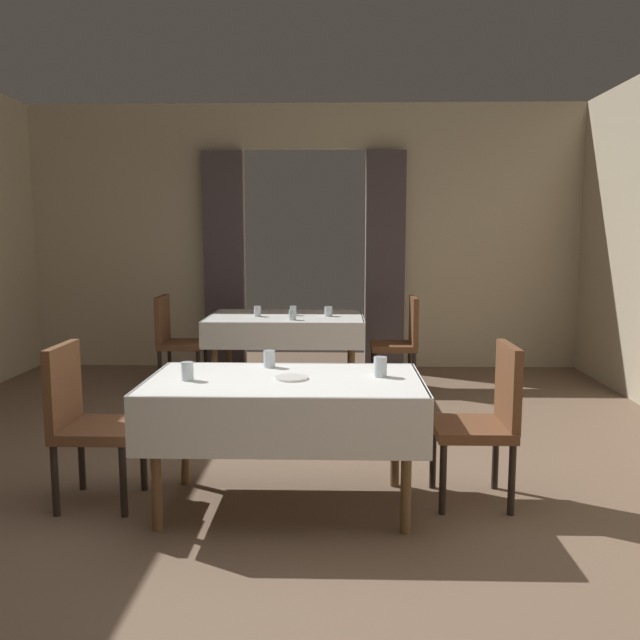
{
  "coord_description": "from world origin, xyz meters",
  "views": [
    {
      "loc": [
        0.38,
        -3.47,
        1.56
      ],
      "look_at": [
        0.27,
        0.53,
        1.03
      ],
      "focal_mm": 37.02,
      "sensor_mm": 36.0,
      "label": 1
    }
  ],
  "objects_px": {
    "chair_mid_left": "(85,416)",
    "chair_far_left": "(175,337)",
    "dining_table_mid": "(285,396)",
    "glass_mid_c": "(269,359)",
    "dining_table_far": "(286,324)",
    "plate_mid_b": "(291,378)",
    "glass_far_c": "(293,311)",
    "glass_mid_a": "(380,367)",
    "chair_far_right": "(401,338)",
    "glass_far_d": "(328,311)",
    "glass_far_a": "(257,311)",
    "glass_mid_d": "(187,371)",
    "glass_far_b": "(292,315)",
    "chair_mid_right": "(486,415)"
  },
  "relations": [
    {
      "from": "dining_table_far",
      "to": "glass_mid_d",
      "type": "xyz_separation_m",
      "value": [
        -0.32,
        -2.89,
        0.13
      ]
    },
    {
      "from": "chair_far_left",
      "to": "chair_far_right",
      "type": "distance_m",
      "value": 2.29
    },
    {
      "from": "glass_far_d",
      "to": "chair_mid_left",
      "type": "bearing_deg",
      "value": -116.39
    },
    {
      "from": "chair_mid_left",
      "to": "glass_far_b",
      "type": "height_order",
      "value": "chair_mid_left"
    },
    {
      "from": "glass_mid_a",
      "to": "glass_far_a",
      "type": "distance_m",
      "value": 2.87
    },
    {
      "from": "dining_table_far",
      "to": "glass_mid_a",
      "type": "relative_size",
      "value": 13.45
    },
    {
      "from": "dining_table_far",
      "to": "glass_mid_d",
      "type": "bearing_deg",
      "value": -96.39
    },
    {
      "from": "chair_far_left",
      "to": "plate_mid_b",
      "type": "xyz_separation_m",
      "value": [
        1.39,
        -2.95,
        0.24
      ]
    },
    {
      "from": "glass_far_c",
      "to": "chair_mid_left",
      "type": "bearing_deg",
      "value": -109.89
    },
    {
      "from": "chair_mid_right",
      "to": "glass_far_c",
      "type": "relative_size",
      "value": 9.94
    },
    {
      "from": "chair_mid_left",
      "to": "glass_far_a",
      "type": "height_order",
      "value": "chair_mid_left"
    },
    {
      "from": "chair_far_right",
      "to": "glass_mid_c",
      "type": "height_order",
      "value": "chair_far_right"
    },
    {
      "from": "glass_far_c",
      "to": "dining_table_mid",
      "type": "bearing_deg",
      "value": -87.14
    },
    {
      "from": "glass_mid_c",
      "to": "glass_mid_a",
      "type": "bearing_deg",
      "value": -20.32
    },
    {
      "from": "dining_table_mid",
      "to": "plate_mid_b",
      "type": "relative_size",
      "value": 8.27
    },
    {
      "from": "chair_far_right",
      "to": "glass_mid_a",
      "type": "xyz_separation_m",
      "value": [
        -0.4,
        -2.82,
        0.29
      ]
    },
    {
      "from": "glass_mid_a",
      "to": "glass_far_a",
      "type": "relative_size",
      "value": 1.11
    },
    {
      "from": "chair_mid_left",
      "to": "chair_mid_right",
      "type": "bearing_deg",
      "value": 1.91
    },
    {
      "from": "glass_far_b",
      "to": "chair_far_left",
      "type": "bearing_deg",
      "value": 160.0
    },
    {
      "from": "glass_far_b",
      "to": "glass_far_c",
      "type": "bearing_deg",
      "value": 92.61
    },
    {
      "from": "glass_mid_c",
      "to": "glass_far_a",
      "type": "height_order",
      "value": "glass_mid_c"
    },
    {
      "from": "chair_mid_left",
      "to": "glass_far_c",
      "type": "height_order",
      "value": "chair_mid_left"
    },
    {
      "from": "glass_mid_a",
      "to": "chair_mid_left",
      "type": "bearing_deg",
      "value": -178.94
    },
    {
      "from": "chair_far_right",
      "to": "glass_mid_d",
      "type": "distance_m",
      "value": 3.3
    },
    {
      "from": "dining_table_mid",
      "to": "glass_mid_a",
      "type": "distance_m",
      "value": 0.56
    },
    {
      "from": "glass_far_b",
      "to": "chair_mid_right",
      "type": "bearing_deg",
      "value": -61.75
    },
    {
      "from": "chair_far_left",
      "to": "dining_table_mid",
      "type": "bearing_deg",
      "value": -65.25
    },
    {
      "from": "dining_table_mid",
      "to": "glass_mid_c",
      "type": "bearing_deg",
      "value": 111.26
    },
    {
      "from": "dining_table_mid",
      "to": "glass_far_d",
      "type": "height_order",
      "value": "glass_far_d"
    },
    {
      "from": "chair_mid_left",
      "to": "chair_far_left",
      "type": "height_order",
      "value": "same"
    },
    {
      "from": "chair_far_right",
      "to": "glass_far_d",
      "type": "height_order",
      "value": "chair_far_right"
    },
    {
      "from": "glass_far_a",
      "to": "glass_mid_d",
      "type": "bearing_deg",
      "value": -91.01
    },
    {
      "from": "glass_mid_d",
      "to": "glass_far_d",
      "type": "bearing_deg",
      "value": 75.38
    },
    {
      "from": "dining_table_mid",
      "to": "chair_mid_right",
      "type": "relative_size",
      "value": 1.66
    },
    {
      "from": "glass_far_c",
      "to": "glass_mid_d",
      "type": "bearing_deg",
      "value": -97.71
    },
    {
      "from": "glass_mid_d",
      "to": "glass_far_c",
      "type": "height_order",
      "value": "glass_mid_d"
    },
    {
      "from": "glass_mid_c",
      "to": "chair_far_left",
      "type": "bearing_deg",
      "value": 115.14
    },
    {
      "from": "dining_table_far",
      "to": "chair_mid_left",
      "type": "xyz_separation_m",
      "value": [
        -0.94,
        -2.79,
        -0.15
      ]
    },
    {
      "from": "chair_far_left",
      "to": "glass_far_b",
      "type": "relative_size",
      "value": 9.67
    },
    {
      "from": "chair_mid_right",
      "to": "chair_far_right",
      "type": "height_order",
      "value": "same"
    },
    {
      "from": "plate_mid_b",
      "to": "glass_mid_d",
      "type": "xyz_separation_m",
      "value": [
        -0.57,
        -0.05,
        0.05
      ]
    },
    {
      "from": "chair_far_right",
      "to": "glass_far_d",
      "type": "bearing_deg",
      "value": -171.29
    },
    {
      "from": "dining_table_far",
      "to": "chair_mid_left",
      "type": "relative_size",
      "value": 1.63
    },
    {
      "from": "dining_table_far",
      "to": "plate_mid_b",
      "type": "distance_m",
      "value": 2.85
    },
    {
      "from": "chair_far_left",
      "to": "glass_mid_c",
      "type": "height_order",
      "value": "chair_far_left"
    },
    {
      "from": "chair_mid_left",
      "to": "chair_far_left",
      "type": "distance_m",
      "value": 2.91
    },
    {
      "from": "chair_mid_right",
      "to": "plate_mid_b",
      "type": "relative_size",
      "value": 4.99
    },
    {
      "from": "glass_mid_c",
      "to": "glass_far_c",
      "type": "distance_m",
      "value": 2.53
    },
    {
      "from": "chair_far_right",
      "to": "glass_mid_c",
      "type": "distance_m",
      "value": 2.8
    },
    {
      "from": "chair_mid_left",
      "to": "glass_far_d",
      "type": "xyz_separation_m",
      "value": [
        1.36,
        2.74,
        0.28
      ]
    }
  ]
}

